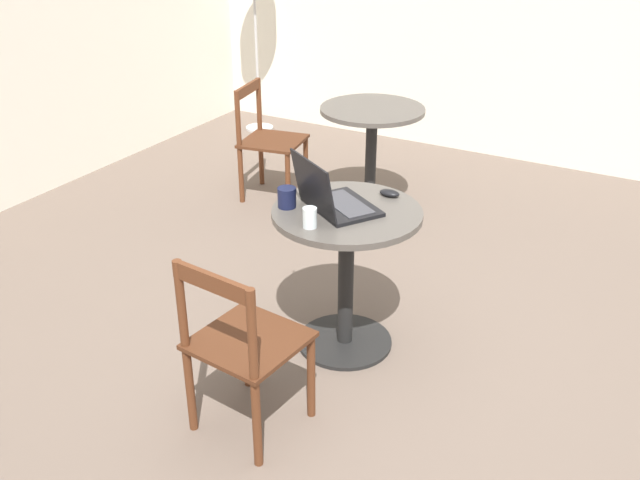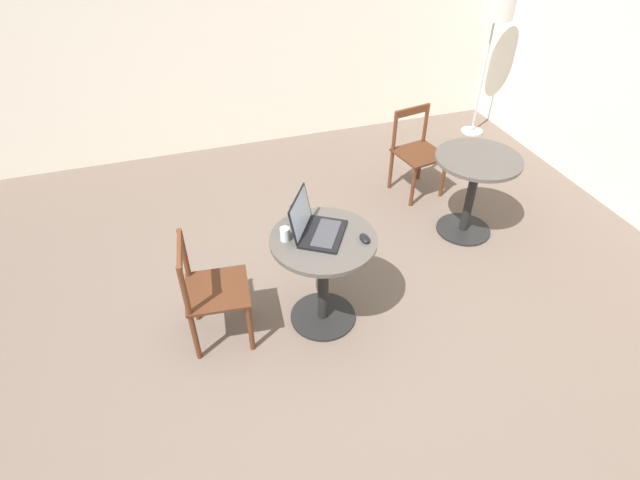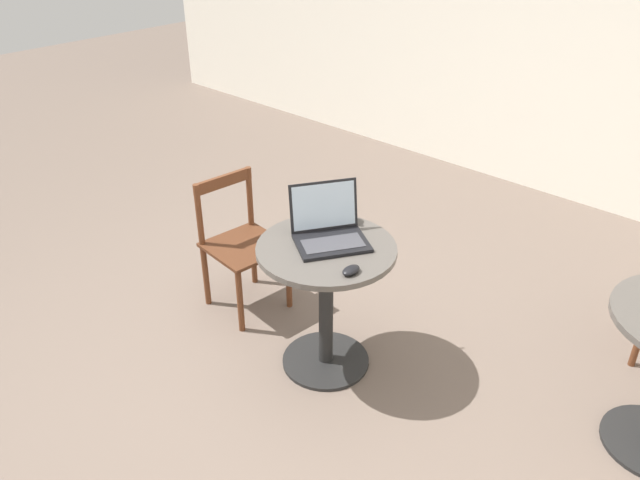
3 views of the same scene
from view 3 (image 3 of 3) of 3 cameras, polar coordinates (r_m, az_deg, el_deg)
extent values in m
plane|color=#66564C|center=(3.39, -6.14, -12.64)|extent=(16.00, 16.00, 0.00)
cube|color=silver|center=(5.27, 21.35, 17.95)|extent=(9.40, 0.06, 2.70)
cylinder|color=black|center=(3.48, 0.52, -10.92)|extent=(0.47, 0.47, 0.02)
cylinder|color=black|center=(3.26, 0.55, -6.24)|extent=(0.08, 0.08, 0.69)
cylinder|color=#4C4742|center=(3.06, 0.58, -0.84)|extent=(0.70, 0.70, 0.03)
cylinder|color=#562D19|center=(3.77, -2.88, -3.49)|extent=(0.04, 0.04, 0.41)
cylinder|color=#562D19|center=(3.60, -7.32, -5.57)|extent=(0.04, 0.04, 0.41)
cylinder|color=#562D19|center=(4.02, -6.11, -1.36)|extent=(0.04, 0.04, 0.41)
cylinder|color=#562D19|center=(3.86, -10.40, -3.20)|extent=(0.04, 0.04, 0.41)
cube|color=#492715|center=(3.69, -6.88, -0.56)|extent=(0.45, 0.45, 0.02)
cylinder|color=#562D19|center=(3.82, -6.45, 3.98)|extent=(0.04, 0.04, 0.38)
cylinder|color=#562D19|center=(3.65, -11.00, 2.28)|extent=(0.04, 0.04, 0.38)
cube|color=#562D19|center=(3.66, -8.86, 5.33)|extent=(0.06, 0.39, 0.07)
cube|color=black|center=(3.06, 1.08, -0.29)|extent=(0.40, 0.43, 0.02)
cube|color=#38383D|center=(3.04, 1.19, -0.30)|extent=(0.28, 0.32, 0.00)
cube|color=black|center=(3.12, 0.34, 3.16)|extent=(0.23, 0.32, 0.25)
cube|color=#9EB2C6|center=(3.12, 0.36, 3.14)|extent=(0.21, 0.29, 0.22)
ellipsoid|color=black|center=(2.84, 2.85, -2.78)|extent=(0.06, 0.10, 0.03)
cylinder|color=#141938|center=(3.26, 2.27, 2.47)|extent=(0.09, 0.09, 0.09)
torus|color=#141938|center=(3.22, 3.01, 2.24)|extent=(0.05, 0.01, 0.05)
cylinder|color=silver|center=(3.20, -1.84, 1.96)|extent=(0.06, 0.06, 0.09)
camera|label=1|loc=(4.43, -42.90, 20.33)|focal=40.00mm
camera|label=2|loc=(2.60, -64.92, 24.18)|focal=28.00mm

